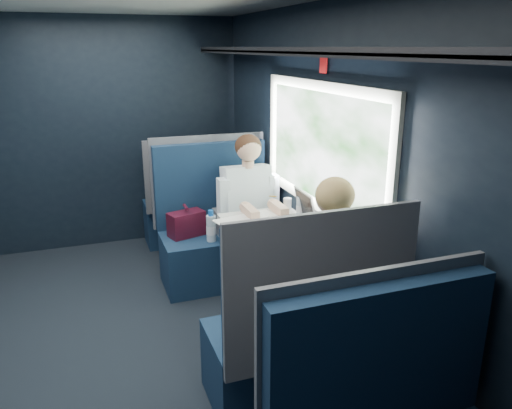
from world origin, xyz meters
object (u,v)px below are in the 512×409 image
object	(u,v)px
bottle_small	(300,206)
seat_bay_near	(216,234)
seat_row_front	(194,205)
woman	(327,270)
man	(250,205)
seat_bay_far	(299,339)
cup	(287,203)
table	(273,240)
laptop	(297,214)

from	to	relation	value
bottle_small	seat_bay_near	bearing A→B (deg)	125.78
seat_row_front	woman	world-z (taller)	woman
seat_bay_near	man	world-z (taller)	man
man	bottle_small	distance (m)	0.56
seat_bay_near	seat_bay_far	xyz separation A→B (m)	(0.01, -1.75, -0.00)
seat_bay_far	seat_row_front	bearing A→B (deg)	90.00
seat_row_front	woman	xyz separation A→B (m)	(0.25, -2.50, 0.32)
seat_row_front	bottle_small	distance (m)	1.72
bottle_small	cup	distance (m)	0.25
seat_bay_far	bottle_small	distance (m)	1.24
table	laptop	distance (m)	0.29
seat_bay_far	woman	xyz separation A→B (m)	(0.25, 0.17, 0.31)
seat_bay_near	laptop	world-z (taller)	seat_bay_near
man	bottle_small	xyz separation A→B (m)	(0.23, -0.50, 0.11)
man	woman	xyz separation A→B (m)	(0.00, -1.41, 0.01)
seat_bay_far	woman	bearing A→B (deg)	33.82
man	laptop	distance (m)	0.63
table	woman	xyz separation A→B (m)	(0.07, -0.71, 0.06)
woman	man	bearing A→B (deg)	90.00
laptop	cup	world-z (taller)	laptop
seat_bay_far	table	bearing A→B (deg)	78.22
laptop	woman	bearing A→B (deg)	-101.46
seat_bay_far	seat_bay_near	bearing A→B (deg)	90.29
bottle_small	cup	world-z (taller)	bottle_small
seat_bay_far	cup	size ratio (longest dim) A/B	14.70
table	seat_bay_near	distance (m)	0.93
woman	cup	xyz separation A→B (m)	(0.23, 1.15, 0.05)
seat_bay_far	bottle_small	xyz separation A→B (m)	(0.48, 1.07, 0.42)
seat_row_front	bottle_small	xyz separation A→B (m)	(0.48, -1.60, 0.42)
seat_bay_near	bottle_small	world-z (taller)	seat_bay_near
seat_bay_far	bottle_small	size ratio (longest dim) A/B	6.17
seat_row_front	cup	xyz separation A→B (m)	(0.48, -1.36, 0.37)
seat_bay_far	cup	xyz separation A→B (m)	(0.48, 1.31, 0.37)
woman	bottle_small	distance (m)	0.94
table	woman	world-z (taller)	woman
woman	cup	size ratio (longest dim) A/B	15.42
seat_bay_near	cup	bearing A→B (deg)	-41.56
table	laptop	xyz separation A→B (m)	(0.23, 0.09, 0.14)
seat_bay_near	woman	xyz separation A→B (m)	(0.26, -1.58, 0.31)
table	woman	bearing A→B (deg)	-84.55
seat_bay_near	seat_row_front	distance (m)	0.92
seat_row_front	man	distance (m)	1.17
table	cup	xyz separation A→B (m)	(0.30, 0.44, 0.12)
seat_bay_far	woman	world-z (taller)	woman
laptop	seat_bay_near	bearing A→B (deg)	118.29
table	seat_bay_near	world-z (taller)	seat_bay_near
man	seat_bay_near	bearing A→B (deg)	145.99
laptop	bottle_small	distance (m)	0.13
cup	woman	bearing A→B (deg)	-101.33
seat_row_front	table	bearing A→B (deg)	-84.20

